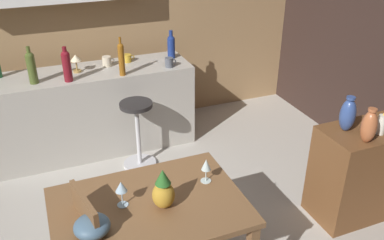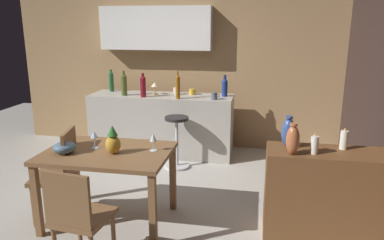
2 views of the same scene
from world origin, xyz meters
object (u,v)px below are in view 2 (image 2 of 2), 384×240
at_px(fruit_bowl, 64,148).
at_px(wine_bottle_olive, 124,84).
at_px(pillar_candle_tall, 344,140).
at_px(counter_lamp, 155,86).
at_px(wine_glass_left, 153,138).
at_px(cup_cream, 177,91).
at_px(wine_bottle_amber, 178,86).
at_px(cup_slate, 214,96).
at_px(pineapple_centerpiece, 113,141).
at_px(wine_bottle_green, 111,81).
at_px(pillar_candle_short, 314,145).
at_px(vase_ceramic_blue, 288,132).
at_px(bar_stool, 177,141).
at_px(wine_glass_right, 94,135).
at_px(wine_bottle_cobalt, 225,87).
at_px(dining_table, 108,160).
at_px(cup_mustard, 192,92).
at_px(sideboard_cabinet, 326,194).
at_px(chair_by_doorway, 78,217).
at_px(chair_near_window, 60,172).
at_px(vase_copper, 293,140).

bearing_deg(fruit_bowl, wine_bottle_olive, 94.89).
xyz_separation_m(fruit_bowl, pillar_candle_tall, (2.53, 0.36, 0.11)).
distance_m(fruit_bowl, counter_lamp, 2.22).
relative_size(wine_glass_left, cup_cream, 1.37).
height_order(wine_bottle_amber, counter_lamp, wine_bottle_amber).
height_order(fruit_bowl, cup_slate, cup_slate).
height_order(pineapple_centerpiece, pillar_candle_tall, pillar_candle_tall).
bearing_deg(wine_bottle_green, pineapple_centerpiece, -67.42).
height_order(pillar_candle_short, vase_ceramic_blue, vase_ceramic_blue).
bearing_deg(bar_stool, fruit_bowl, -112.71).
relative_size(wine_glass_right, fruit_bowl, 0.85).
bearing_deg(cup_slate, wine_bottle_cobalt, 66.23).
bearing_deg(dining_table, wine_bottle_olive, 105.77).
xyz_separation_m(pillar_candle_tall, pillar_candle_short, (-0.27, -0.18, -0.01)).
height_order(cup_cream, cup_mustard, cup_cream).
xyz_separation_m(sideboard_cabinet, pillar_candle_tall, (0.12, 0.10, 0.50)).
xyz_separation_m(chair_by_doorway, pineapple_centerpiece, (-0.01, 0.75, 0.36)).
bearing_deg(chair_near_window, sideboard_cabinet, 3.77).
bearing_deg(pillar_candle_short, pillar_candle_tall, 32.50).
bearing_deg(counter_lamp, dining_table, -86.57).
xyz_separation_m(wine_glass_left, fruit_bowl, (-0.80, -0.22, -0.07)).
relative_size(pillar_candle_tall, pillar_candle_short, 1.07).
distance_m(pillar_candle_short, vase_copper, 0.21).
xyz_separation_m(wine_glass_left, pillar_candle_short, (1.46, -0.04, 0.03)).
xyz_separation_m(pineapple_centerpiece, wine_bottle_olive, (-0.63, 1.97, 0.21)).
xyz_separation_m(sideboard_cabinet, cup_slate, (-1.25, 1.72, 0.54)).
bearing_deg(wine_bottle_amber, pillar_candle_tall, -40.11).
bearing_deg(counter_lamp, sideboard_cabinet, -41.79).
relative_size(counter_lamp, vase_ceramic_blue, 0.63).
bearing_deg(fruit_bowl, cup_slate, 59.84).
height_order(counter_lamp, pillar_candle_tall, counter_lamp).
bearing_deg(wine_glass_right, sideboard_cabinet, 1.99).
distance_m(pineapple_centerpiece, cup_slate, 2.03).
relative_size(sideboard_cabinet, counter_lamp, 6.04).
bearing_deg(cup_slate, fruit_bowl, -120.16).
relative_size(wine_bottle_amber, pillar_candle_tall, 1.97).
bearing_deg(dining_table, pillar_candle_tall, 6.02).
relative_size(pineapple_centerpiece, vase_copper, 0.98).
bearing_deg(cup_slate, wine_bottle_green, 167.81).
relative_size(fruit_bowl, pillar_candle_short, 1.14).
bearing_deg(chair_near_window, wine_bottle_olive, 91.49).
height_order(cup_slate, counter_lamp, counter_lamp).
relative_size(chair_by_doorway, pillar_candle_tall, 4.57).
bearing_deg(wine_glass_left, pillar_candle_short, -1.50).
height_order(wine_bottle_green, wine_bottle_cobalt, wine_bottle_green).
bearing_deg(vase_ceramic_blue, pillar_candle_tall, 3.83).
bearing_deg(wine_glass_left, wine_glass_right, -176.48).
relative_size(wine_bottle_olive, wine_bottle_green, 1.07).
height_order(chair_by_doorway, wine_glass_left, wine_glass_left).
xyz_separation_m(sideboard_cabinet, pillar_candle_short, (-0.15, -0.08, 0.49)).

